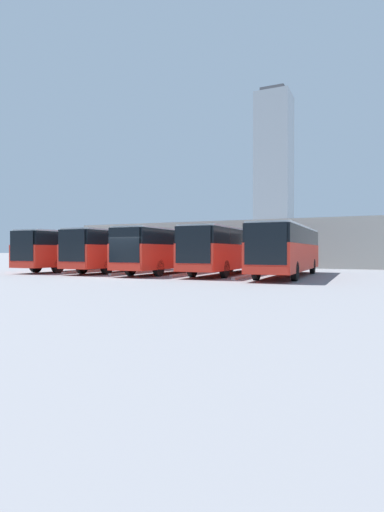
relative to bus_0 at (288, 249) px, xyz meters
name	(u,v)px	position (x,y,z in m)	size (l,w,h in m)	color
ground_plane	(124,278)	(8.77, 5.66, -1.79)	(600.00, 600.00, 0.00)	gray
bus_0	(288,249)	(0.00, 0.00, 0.00)	(2.68, 12.54, 3.21)	red
curb_divider_0	(246,276)	(2.19, 1.85, -1.72)	(0.24, 5.47, 0.15)	#B2B2AD
bus_1	(228,249)	(4.39, -0.84, 0.00)	(2.68, 12.54, 3.21)	red
curb_divider_1	(189,274)	(6.58, 1.01, -1.72)	(0.24, 5.47, 0.15)	#B2B2AD
bus_2	(171,249)	(8.77, -0.42, 0.00)	(2.68, 12.54, 3.21)	red
curb_divider_2	(132,273)	(10.97, 1.43, -1.72)	(0.24, 5.47, 0.15)	#B2B2AD
bus_3	(124,249)	(13.16, -0.78, 0.00)	(2.68, 12.54, 3.21)	red
curb_divider_3	(87,271)	(15.35, 1.07, -1.72)	(0.24, 5.47, 0.15)	#B2B2AD
bus_4	(80,249)	(17.55, -0.66, 0.00)	(2.68, 12.54, 3.21)	red
station_building	(241,244)	(8.77, -17.66, 0.65)	(37.25, 12.24, 4.81)	#A8A399
office_tower	(274,174)	(40.78, -170.55, 38.27)	(16.63, 16.63, 81.34)	#ADB2B7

